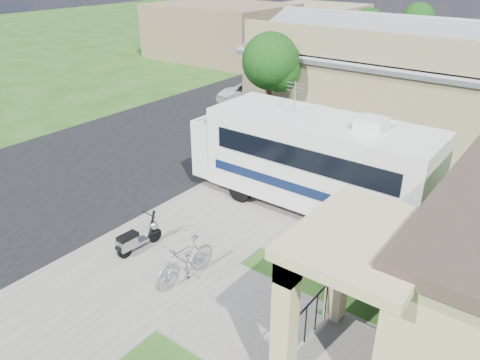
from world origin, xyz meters
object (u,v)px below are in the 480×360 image
Objects in this scene: shrub at (433,257)px; van at (331,65)px; motorhome at (311,158)px; garden_hose at (321,319)px; scooter at (136,239)px; bicycle at (186,262)px; pickup_truck at (272,93)px.

shrub is 0.41× the size of van.
motorhome is 5.60m from garden_hose.
motorhome is 5.81m from scooter.
scooter is 0.80× the size of bicycle.
bicycle is 5.26× the size of garden_hose.
pickup_truck is 7.80m from van.
scooter is at bearing -173.37° from garden_hose.
motorhome is at bearing 122.66° from garden_hose.
motorhome is 4.19× the size of bicycle.
garden_hose is at bearing -128.48° from shrub.
van is at bearing 116.70° from garden_hose.
motorhome is at bearing 90.07° from bicycle.
motorhome is 1.24× the size of van.
shrub is 5.77m from bicycle.
pickup_truck is 17.21× the size of garden_hose.
bicycle reaches higher than scooter.
pickup_truck is at bearing 129.86° from motorhome.
bicycle is 0.30× the size of van.
motorhome is at bearing 151.38° from shrub.
pickup_truck is at bearing -86.58° from van.
shrub is 22.08m from van.
shrub is (4.52, -2.46, -0.40)m from motorhome.
van is 17.74× the size of garden_hose.
shrub is 7.22× the size of garden_hose.
bicycle is 0.31× the size of pickup_truck.
motorhome is 3.05× the size of shrub.
garden_hose is at bearing -57.07° from motorhome.
bicycle reaches higher than garden_hose.
shrub is 15.69m from pickup_truck.
motorhome reaches higher than shrub.
van is (-11.98, 18.55, -0.39)m from shrub.
van reaches higher than pickup_truck.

